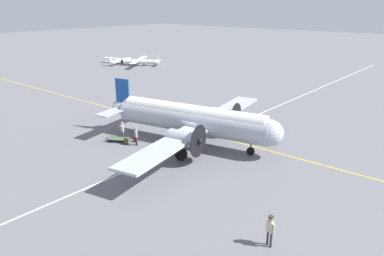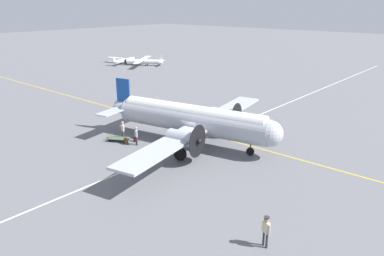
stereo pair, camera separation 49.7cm
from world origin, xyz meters
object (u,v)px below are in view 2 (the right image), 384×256
object	(u,v)px
airliner_main	(196,120)
crew_foreground	(266,228)
baggage_cart	(119,138)
light_aircraft_taxiing	(125,60)
passenger_boarding	(136,134)
suitcase_upright_spare	(126,141)
ramp_agent	(123,128)
suitcase_near_door	(135,139)
light_aircraft_distant	(143,61)

from	to	relation	value
airliner_main	crew_foreground	distance (m)	15.96
baggage_cart	light_aircraft_taxiing	world-z (taller)	light_aircraft_taxiing
passenger_boarding	suitcase_upright_spare	distance (m)	1.29
ramp_agent	passenger_boarding	bearing A→B (deg)	18.37
suitcase_upright_spare	light_aircraft_taxiing	distance (m)	49.17
passenger_boarding	suitcase_near_door	distance (m)	1.24
passenger_boarding	light_aircraft_distant	bearing A→B (deg)	167.46
passenger_boarding	crew_foreground	bearing A→B (deg)	11.90
airliner_main	baggage_cart	distance (m)	7.69
crew_foreground	suitcase_near_door	size ratio (longest dim) A/B	3.68
ramp_agent	baggage_cart	size ratio (longest dim) A/B	0.82
suitcase_upright_spare	light_aircraft_distant	size ratio (longest dim) A/B	0.06
ramp_agent	light_aircraft_taxiing	distance (m)	47.72
ramp_agent	light_aircraft_distant	size ratio (longest dim) A/B	0.18
airliner_main	suitcase_near_door	size ratio (longest dim) A/B	45.74
passenger_boarding	baggage_cart	size ratio (longest dim) A/B	0.81
baggage_cart	light_aircraft_distant	bearing A→B (deg)	105.47
baggage_cart	light_aircraft_distant	size ratio (longest dim) A/B	0.22
suitcase_upright_spare	baggage_cart	xyz separation A→B (m)	(1.20, -0.08, -0.02)
crew_foreground	baggage_cart	size ratio (longest dim) A/B	0.85
passenger_boarding	suitcase_near_door	xyz separation A→B (m)	(0.74, -0.51, -0.85)
passenger_boarding	baggage_cart	xyz separation A→B (m)	(2.05, 0.46, -0.81)
crew_foreground	passenger_boarding	size ratio (longest dim) A/B	1.04
suitcase_upright_spare	baggage_cart	distance (m)	1.20
passenger_boarding	suitcase_upright_spare	bearing A→B (deg)	-116.88
ramp_agent	suitcase_upright_spare	distance (m)	1.68
suitcase_upright_spare	suitcase_near_door	bearing A→B (deg)	-96.08
ramp_agent	light_aircraft_distant	xyz separation A→B (m)	(31.93, -31.72, -0.23)
airliner_main	baggage_cart	world-z (taller)	airliner_main
light_aircraft_distant	suitcase_upright_spare	bearing A→B (deg)	102.12
passenger_boarding	ramp_agent	bearing A→B (deg)	-154.03
ramp_agent	suitcase_near_door	xyz separation A→B (m)	(-1.39, -0.34, -0.87)
suitcase_near_door	light_aircraft_taxiing	distance (m)	48.59
ramp_agent	suitcase_upright_spare	size ratio (longest dim) A/B	2.90
suitcase_upright_spare	light_aircraft_distant	bearing A→B (deg)	-44.33
passenger_boarding	light_aircraft_taxiing	bearing A→B (deg)	172.02
airliner_main	crew_foreground	world-z (taller)	airliner_main
crew_foreground	ramp_agent	bearing A→B (deg)	-177.61
airliner_main	light_aircraft_distant	world-z (taller)	airliner_main
passenger_boarding	ramp_agent	world-z (taller)	ramp_agent
ramp_agent	suitcase_near_door	bearing A→B (deg)	36.66
airliner_main	light_aircraft_distant	distance (m)	47.42
airliner_main	ramp_agent	size ratio (longest dim) A/B	12.79
light_aircraft_distant	ramp_agent	bearing A→B (deg)	101.63
passenger_boarding	light_aircraft_taxiing	xyz separation A→B (m)	(38.70, -30.84, -0.29)
crew_foreground	ramp_agent	size ratio (longest dim) A/B	1.03
airliner_main	ramp_agent	world-z (taller)	airliner_main
suitcase_upright_spare	light_aircraft_distant	xyz separation A→B (m)	(33.21, -32.44, 0.58)
baggage_cart	light_aircraft_distant	distance (m)	45.51
airliner_main	passenger_boarding	xyz separation A→B (m)	(4.05, 3.70, -1.31)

